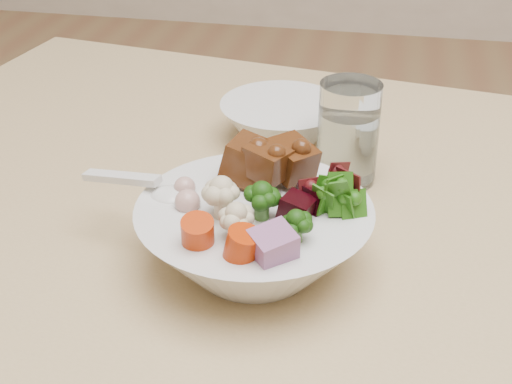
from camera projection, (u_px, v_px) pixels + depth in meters
The scene contains 5 objects.
dining_table at pixel (501, 340), 0.67m from camera, with size 1.63×1.07×0.71m.
food_bowl at pixel (256, 232), 0.63m from camera, with size 0.21×0.21×0.11m.
soup_spoon at pixel (159, 192), 0.64m from camera, with size 0.12×0.05×0.02m.
water_glass at pixel (348, 137), 0.76m from camera, with size 0.07×0.07×0.11m.
side_bowl at pixel (282, 122), 0.85m from camera, with size 0.15×0.15×0.05m, color silver, non-canonical shape.
Camera 1 is at (-0.27, -0.40, 1.10)m, focal length 50.00 mm.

